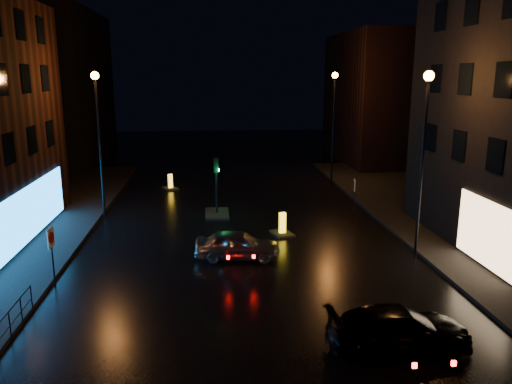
{
  "coord_description": "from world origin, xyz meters",
  "views": [
    {
      "loc": [
        -1.66,
        -15.0,
        8.22
      ],
      "look_at": [
        0.56,
        7.8,
        2.8
      ],
      "focal_mm": 35.0,
      "sensor_mm": 36.0,
      "label": 1
    }
  ],
  "objects_px": {
    "bollard_near": "(282,230)",
    "bollard_far": "(171,186)",
    "silver_hatchback": "(238,245)",
    "dark_sedan": "(399,329)",
    "road_sign_right": "(354,188)",
    "traffic_signal": "(217,206)",
    "road_sign_left": "(51,243)"
  },
  "relations": [
    {
      "from": "silver_hatchback",
      "to": "road_sign_right",
      "type": "distance_m",
      "value": 10.14
    },
    {
      "from": "dark_sedan",
      "to": "silver_hatchback",
      "type": "bearing_deg",
      "value": 27.22
    },
    {
      "from": "road_sign_right",
      "to": "bollard_near",
      "type": "bearing_deg",
      "value": 47.02
    },
    {
      "from": "bollard_near",
      "to": "traffic_signal",
      "type": "bearing_deg",
      "value": 112.56
    },
    {
      "from": "traffic_signal",
      "to": "road_sign_left",
      "type": "distance_m",
      "value": 11.94
    },
    {
      "from": "traffic_signal",
      "to": "bollard_far",
      "type": "distance_m",
      "value": 7.85
    },
    {
      "from": "silver_hatchback",
      "to": "bollard_near",
      "type": "distance_m",
      "value": 4.15
    },
    {
      "from": "dark_sedan",
      "to": "traffic_signal",
      "type": "bearing_deg",
      "value": 17.07
    },
    {
      "from": "silver_hatchback",
      "to": "road_sign_left",
      "type": "height_order",
      "value": "road_sign_left"
    },
    {
      "from": "dark_sedan",
      "to": "bollard_far",
      "type": "relative_size",
      "value": 2.95
    },
    {
      "from": "dark_sedan",
      "to": "bollard_far",
      "type": "height_order",
      "value": "dark_sedan"
    },
    {
      "from": "traffic_signal",
      "to": "road_sign_right",
      "type": "xyz_separation_m",
      "value": [
        8.21,
        -0.65,
        1.09
      ]
    },
    {
      "from": "silver_hatchback",
      "to": "bollard_near",
      "type": "bearing_deg",
      "value": -30.2
    },
    {
      "from": "bollard_far",
      "to": "road_sign_left",
      "type": "xyz_separation_m",
      "value": [
        -3.38,
        -16.97,
        1.57
      ]
    },
    {
      "from": "traffic_signal",
      "to": "road_sign_left",
      "type": "relative_size",
      "value": 1.43
    },
    {
      "from": "traffic_signal",
      "to": "dark_sedan",
      "type": "distance_m",
      "value": 16.49
    },
    {
      "from": "bollard_far",
      "to": "road_sign_right",
      "type": "height_order",
      "value": "road_sign_right"
    },
    {
      "from": "silver_hatchback",
      "to": "bollard_far",
      "type": "distance_m",
      "value": 15.19
    },
    {
      "from": "dark_sedan",
      "to": "road_sign_right",
      "type": "height_order",
      "value": "road_sign_right"
    },
    {
      "from": "bollard_far",
      "to": "road_sign_left",
      "type": "distance_m",
      "value": 17.38
    },
    {
      "from": "traffic_signal",
      "to": "dark_sedan",
      "type": "height_order",
      "value": "traffic_signal"
    },
    {
      "from": "bollard_far",
      "to": "traffic_signal",
      "type": "bearing_deg",
      "value": -90.31
    },
    {
      "from": "road_sign_left",
      "to": "road_sign_right",
      "type": "relative_size",
      "value": 1.14
    },
    {
      "from": "silver_hatchback",
      "to": "bollard_near",
      "type": "xyz_separation_m",
      "value": [
        2.55,
        3.25,
        -0.39
      ]
    },
    {
      "from": "dark_sedan",
      "to": "bollard_near",
      "type": "bearing_deg",
      "value": 8.01
    },
    {
      "from": "bollard_near",
      "to": "bollard_far",
      "type": "distance_m",
      "value": 13.16
    },
    {
      "from": "bollard_far",
      "to": "road_sign_right",
      "type": "bearing_deg",
      "value": -59.01
    },
    {
      "from": "silver_hatchback",
      "to": "dark_sedan",
      "type": "height_order",
      "value": "silver_hatchback"
    },
    {
      "from": "bollard_near",
      "to": "bollard_far",
      "type": "relative_size",
      "value": 1.04
    },
    {
      "from": "traffic_signal",
      "to": "bollard_far",
      "type": "height_order",
      "value": "traffic_signal"
    },
    {
      "from": "silver_hatchback",
      "to": "traffic_signal",
      "type": "bearing_deg",
      "value": 13.92
    },
    {
      "from": "road_sign_left",
      "to": "road_sign_right",
      "type": "xyz_separation_m",
      "value": [
        14.85,
        9.18,
        -0.22
      ]
    }
  ]
}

